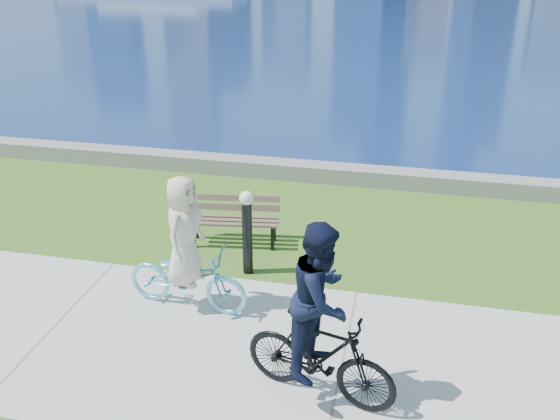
# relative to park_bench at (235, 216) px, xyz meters

# --- Properties ---
(ground) EXTENTS (320.00, 320.00, 0.00)m
(ground) POSITION_rel_park_bench_xyz_m (2.27, -2.99, -0.49)
(ground) COLOR #325817
(ground) RESTS_ON ground
(concrete_path) EXTENTS (80.00, 3.50, 0.02)m
(concrete_path) POSITION_rel_park_bench_xyz_m (2.27, -2.99, -0.48)
(concrete_path) COLOR #A8A7A2
(concrete_path) RESTS_ON ground
(seawall) EXTENTS (90.00, 0.50, 0.35)m
(seawall) POSITION_rel_park_bench_xyz_m (2.27, 3.21, -0.32)
(seawall) COLOR slate
(seawall) RESTS_ON ground
(park_bench) EXTENTS (1.62, 0.75, 0.81)m
(park_bench) POSITION_rel_park_bench_xyz_m (0.00, 0.00, 0.00)
(park_bench) COLOR black
(park_bench) RESTS_ON ground
(bollard_lamp) EXTENTS (0.23, 0.23, 1.41)m
(bollard_lamp) POSITION_rel_park_bench_xyz_m (0.50, -0.97, 0.31)
(bollard_lamp) COLOR black
(bollard_lamp) RESTS_ON ground
(cyclist_woman) EXTENTS (0.81, 1.88, 2.02)m
(cyclist_woman) POSITION_rel_park_bench_xyz_m (-0.08, -2.14, 0.28)
(cyclist_woman) COLOR #60C5E9
(cyclist_woman) RESTS_ON ground
(cyclist_man) EXTENTS (0.97, 1.93, 2.26)m
(cyclist_man) POSITION_rel_park_bench_xyz_m (2.08, -3.60, 0.47)
(cyclist_man) COLOR black
(cyclist_man) RESTS_ON ground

